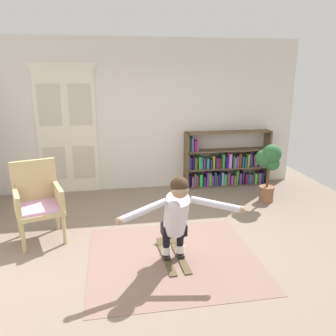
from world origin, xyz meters
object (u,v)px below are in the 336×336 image
object	(u,v)px
skis_pair	(172,255)
person_skier	(177,213)
potted_plant	(268,164)
wicker_chair	(38,199)
bookshelf	(225,164)

from	to	relation	value
skis_pair	person_skier	xyz separation A→B (m)	(0.01, -0.19, 0.66)
potted_plant	skis_pair	size ratio (longest dim) A/B	1.24
wicker_chair	potted_plant	world-z (taller)	wicker_chair
person_skier	skis_pair	bearing A→B (deg)	92.93
skis_pair	person_skier	bearing A→B (deg)	-87.07
bookshelf	wicker_chair	bearing A→B (deg)	-151.73
skis_pair	person_skier	size ratio (longest dim) A/B	0.59
bookshelf	skis_pair	bearing A→B (deg)	-121.14
potted_plant	skis_pair	world-z (taller)	potted_plant
wicker_chair	skis_pair	xyz separation A→B (m)	(1.74, -0.83, -0.56)
wicker_chair	potted_plant	distance (m)	3.82
wicker_chair	skis_pair	world-z (taller)	wicker_chair
skis_pair	wicker_chair	bearing A→B (deg)	154.45
wicker_chair	bookshelf	bearing A→B (deg)	28.27
wicker_chair	skis_pair	size ratio (longest dim) A/B	1.27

